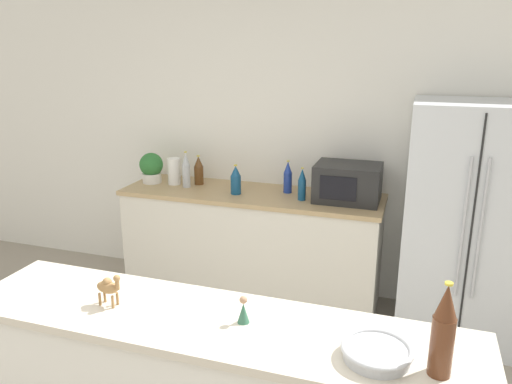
{
  "coord_description": "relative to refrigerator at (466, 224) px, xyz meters",
  "views": [
    {
      "loc": [
        0.92,
        -1.21,
        2.03
      ],
      "look_at": [
        0.06,
        1.4,
        1.22
      ],
      "focal_mm": 35.0,
      "sensor_mm": 36.0,
      "label": 1
    }
  ],
  "objects": [
    {
      "name": "camel_figurine",
      "position": [
        -1.54,
        -1.96,
        0.22
      ],
      "size": [
        0.12,
        0.06,
        0.15
      ],
      "color": "olive",
      "rests_on": "bar_counter"
    },
    {
      "name": "paper_towel_roll",
      "position": [
        -2.29,
        0.09,
        0.18
      ],
      "size": [
        0.11,
        0.11,
        0.22
      ],
      "color": "white",
      "rests_on": "back_counter"
    },
    {
      "name": "potted_plant",
      "position": [
        -2.49,
        0.07,
        0.2
      ],
      "size": [
        0.2,
        0.2,
        0.26
      ],
      "color": "silver",
      "rests_on": "back_counter"
    },
    {
      "name": "wall_back",
      "position": [
        -1.28,
        0.39,
        0.43
      ],
      "size": [
        8.0,
        0.06,
        2.55
      ],
      "color": "white",
      "rests_on": "ground_plane"
    },
    {
      "name": "microwave",
      "position": [
        -0.84,
        0.08,
        0.2
      ],
      "size": [
        0.48,
        0.37,
        0.28
      ],
      "color": "black",
      "rests_on": "back_counter"
    },
    {
      "name": "back_bottle_3",
      "position": [
        -1.7,
        -0.02,
        0.18
      ],
      "size": [
        0.08,
        0.08,
        0.24
      ],
      "color": "navy",
      "rests_on": "back_counter"
    },
    {
      "name": "back_bottle_2",
      "position": [
        -1.17,
        -0.02,
        0.18
      ],
      "size": [
        0.06,
        0.06,
        0.25
      ],
      "color": "navy",
      "rests_on": "back_counter"
    },
    {
      "name": "wine_bottle",
      "position": [
        -0.23,
        -2.01,
        0.3
      ],
      "size": [
        0.08,
        0.08,
        0.34
      ],
      "color": "#562D19",
      "rests_on": "bar_counter"
    },
    {
      "name": "back_bottle_1",
      "position": [
        -2.09,
        0.15,
        0.18
      ],
      "size": [
        0.08,
        0.08,
        0.25
      ],
      "color": "brown",
      "rests_on": "back_counter"
    },
    {
      "name": "back_bottle_4",
      "position": [
        -2.15,
        0.04,
        0.21
      ],
      "size": [
        0.07,
        0.07,
        0.3
      ],
      "color": "#B2B7BC",
      "rests_on": "back_counter"
    },
    {
      "name": "back_counter",
      "position": [
        -1.6,
        0.06,
        -0.39
      ],
      "size": [
        2.08,
        0.63,
        0.91
      ],
      "color": "silver",
      "rests_on": "ground_plane"
    },
    {
      "name": "wise_man_figurine_blue",
      "position": [
        -0.96,
        -1.91,
        0.19
      ],
      "size": [
        0.05,
        0.05,
        0.11
      ],
      "color": "#33664C",
      "rests_on": "bar_counter"
    },
    {
      "name": "refrigerator",
      "position": [
        0.0,
        0.0,
        0.0
      ],
      "size": [
        0.83,
        0.71,
        1.68
      ],
      "color": "silver",
      "rests_on": "ground_plane"
    },
    {
      "name": "back_bottle_0",
      "position": [
        -1.32,
        0.14,
        0.19
      ],
      "size": [
        0.07,
        0.07,
        0.26
      ],
      "color": "navy",
      "rests_on": "back_counter"
    },
    {
      "name": "fruit_bowl",
      "position": [
        -0.44,
        -1.99,
        0.17
      ],
      "size": [
        0.25,
        0.25,
        0.05
      ],
      "color": "#B7BABF",
      "rests_on": "bar_counter"
    }
  ]
}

